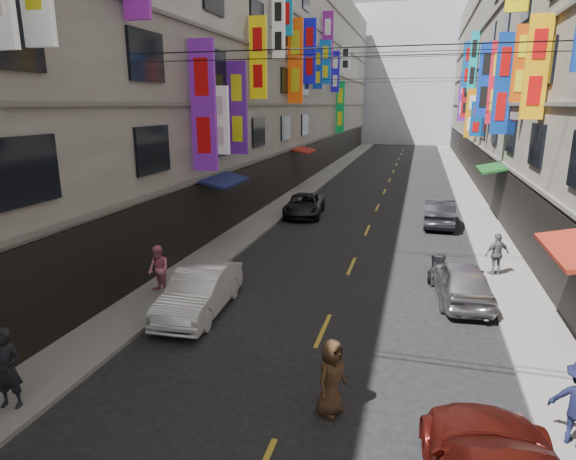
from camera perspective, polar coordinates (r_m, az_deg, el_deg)
The scene contains 17 objects.
sidewalk_left at distance 38.13m, azimuth 2.30°, elevation 5.06°, with size 2.00×90.00×0.12m, color slate.
sidewalk_right at distance 37.38m, azimuth 20.57°, elevation 3.94°, with size 2.00×90.00×0.12m, color slate.
building_row_left at distance 39.50m, azimuth -6.54°, elevation 19.03°, with size 10.14×90.00×19.00m.
haze_block at distance 86.82m, azimuth 14.25°, elevation 17.23°, with size 18.00×8.00×22.00m, color #AAB0BD.
shop_signage at distance 29.77m, azimuth 10.72°, elevation 19.63°, with size 14.00×55.00×12.17m.
street_awnings at distance 21.25m, azimuth 5.17°, elevation 5.41°, with size 13.99×35.20×0.41m.
overhead_cables at distance 24.89m, azimuth 10.27°, elevation 19.98°, with size 14.00×38.04×1.24m.
lane_markings at distance 34.34m, azimuth 10.98°, elevation 3.64°, with size 0.12×80.20×0.01m.
scooter_far_right at distance 19.00m, azimuth 17.27°, elevation -4.27°, with size 0.77×1.74×1.14m.
car_left_mid at distance 15.44m, azimuth -10.45°, elevation -7.15°, with size 1.51×4.33×1.43m, color white.
car_left_far at distance 28.51m, azimuth 1.96°, elevation 2.97°, with size 2.09×4.53×1.26m, color black.
car_right_mid at distance 17.08m, azimuth 19.84°, elevation -5.74°, with size 1.62×4.04×1.38m, color #A4A4A8.
car_right_far at distance 27.35m, azimuth 17.48°, elevation 2.00°, with size 1.54×4.41×1.45m, color #222228.
pedestrian_lnear at distance 12.05m, azimuth -30.35°, elevation -13.98°, with size 0.65×0.59×1.78m, color black.
pedestrian_lfar at distance 16.98m, azimuth -15.10°, elevation -4.55°, with size 0.81×0.55×1.66m, color pink.
pedestrian_rfar at distance 19.77m, azimuth 23.53°, elevation -2.62°, with size 0.95×0.54×1.63m, color slate.
pedestrian_crossing at distance 10.58m, azimuth 5.11°, elevation -16.97°, with size 0.82×0.56×1.69m, color #4A321D.
Camera 1 is at (2.37, 5.34, 6.37)m, focal length 30.00 mm.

